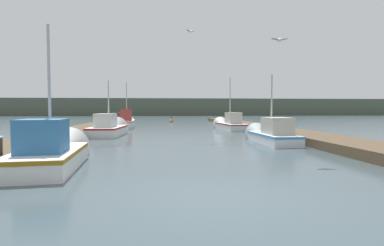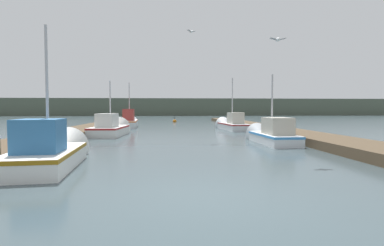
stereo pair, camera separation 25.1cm
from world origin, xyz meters
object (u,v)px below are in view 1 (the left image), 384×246
at_px(channel_buoy, 171,121).
at_px(fishing_boat_1, 270,134).
at_px(fishing_boat_4, 127,121).
at_px(mooring_piling_3, 120,118).
at_px(mooring_piling_0, 289,130).
at_px(seagull_lead, 190,31).
at_px(fishing_boat_2, 110,128).
at_px(fishing_boat_3, 229,124).
at_px(seagull_1, 279,40).
at_px(mooring_piling_2, 105,122).
at_px(fishing_boat_0, 54,152).

bearing_deg(channel_buoy, fishing_boat_1, -79.44).
distance_m(fishing_boat_4, mooring_piling_3, 4.91).
bearing_deg(mooring_piling_0, channel_buoy, 103.91).
distance_m(mooring_piling_3, seagull_lead, 17.49).
distance_m(fishing_boat_2, fishing_boat_3, 9.88).
distance_m(fishing_boat_4, mooring_piling_0, 16.03).
xyz_separation_m(fishing_boat_3, seagull_1, (-1.42, -14.08, 3.59)).
bearing_deg(mooring_piling_0, seagull_lead, 158.93).
distance_m(fishing_boat_2, mooring_piling_3, 13.06).
height_order(fishing_boat_1, mooring_piling_0, fishing_boat_1).
xyz_separation_m(fishing_boat_2, channel_buoy, (4.42, 17.68, -0.30)).
relative_size(fishing_boat_1, fishing_boat_3, 0.80).
height_order(fishing_boat_3, fishing_boat_4, fishing_boat_3).
bearing_deg(fishing_boat_4, mooring_piling_2, -108.69).
relative_size(fishing_boat_2, channel_buoy, 4.93).
xyz_separation_m(fishing_boat_3, fishing_boat_4, (-8.62, 3.62, 0.12)).
height_order(mooring_piling_2, seagull_1, seagull_1).
relative_size(fishing_boat_3, channel_buoy, 5.82).
distance_m(fishing_boat_4, mooring_piling_2, 4.29).
relative_size(fishing_boat_3, mooring_piling_3, 4.34).
distance_m(fishing_boat_1, mooring_piling_2, 13.34).
height_order(fishing_boat_3, mooring_piling_0, fishing_boat_3).
xyz_separation_m(mooring_piling_3, seagull_lead, (6.11, -15.50, 5.34)).
distance_m(fishing_boat_3, seagull_lead, 9.82).
bearing_deg(mooring_piling_3, fishing_boat_1, -61.35).
height_order(seagull_lead, seagull_1, seagull_lead).
relative_size(mooring_piling_0, mooring_piling_3, 0.87).
height_order(fishing_boat_0, fishing_boat_4, fishing_boat_0).
bearing_deg(mooring_piling_2, fishing_boat_1, -43.32).
bearing_deg(seagull_lead, fishing_boat_2, 114.11).
bearing_deg(mooring_piling_3, fishing_boat_2, -84.77).
distance_m(fishing_boat_0, seagull_1, 8.03).
bearing_deg(fishing_boat_3, seagull_lead, -122.62).
distance_m(fishing_boat_4, seagull_1, 19.43).
height_order(fishing_boat_4, mooring_piling_3, fishing_boat_4).
distance_m(fishing_boat_0, channel_buoy, 28.19).
xyz_separation_m(fishing_boat_4, mooring_piling_2, (-1.15, -4.13, 0.11)).
bearing_deg(fishing_boat_0, seagull_1, 0.54).
xyz_separation_m(fishing_boat_4, seagull_lead, (4.82, -10.76, 5.45)).
xyz_separation_m(fishing_boat_1, channel_buoy, (-4.23, 22.69, -0.28)).
distance_m(channel_buoy, seagull_lead, 21.01).
xyz_separation_m(fishing_boat_0, seagull_1, (7.15, 0.74, 3.59)).
height_order(channel_buoy, seagull_lead, seagull_lead).
relative_size(fishing_boat_4, mooring_piling_0, 5.02).
bearing_deg(seagull_lead, mooring_piling_3, 72.53).
bearing_deg(fishing_boat_0, seagull_lead, 52.80).
distance_m(fishing_boat_0, seagull_lead, 10.62).
distance_m(fishing_boat_1, mooring_piling_3, 20.53).
relative_size(fishing_boat_3, mooring_piling_0, 4.99).
bearing_deg(fishing_boat_0, fishing_boat_4, 84.78).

